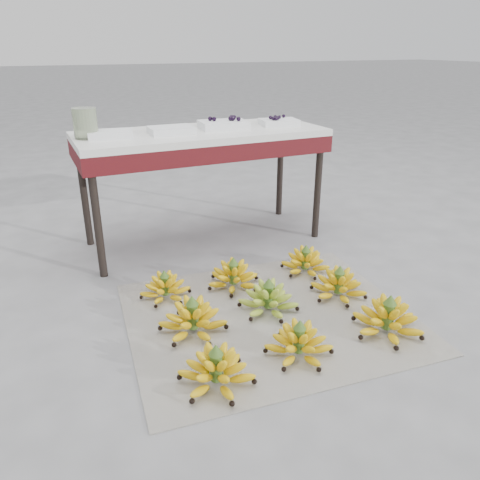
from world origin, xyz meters
name	(u,v)px	position (x,y,z in m)	size (l,w,h in m)	color
ground	(288,318)	(0.00, 0.00, 0.00)	(60.00, 60.00, 0.00)	slate
newspaper_mat	(269,317)	(-0.07, 0.05, 0.00)	(1.25, 1.05, 0.01)	silver
bunch_front_left	(216,371)	(-0.46, -0.28, 0.06)	(0.37, 0.37, 0.17)	yellow
bunch_front_center	(299,343)	(-0.10, -0.26, 0.06)	(0.32, 0.32, 0.16)	yellow
bunch_front_right	(388,320)	(0.33, -0.28, 0.07)	(0.30, 0.30, 0.18)	yellow
bunch_mid_left	(193,320)	(-0.43, 0.07, 0.07)	(0.37, 0.37, 0.18)	yellow
bunch_mid_center	(268,299)	(-0.05, 0.09, 0.06)	(0.35, 0.35, 0.17)	#83A72B
bunch_mid_right	(339,285)	(0.32, 0.07, 0.06)	(0.28, 0.28, 0.16)	yellow
bunch_back_left	(165,288)	(-0.45, 0.41, 0.06)	(0.30, 0.30, 0.15)	yellow
bunch_back_center	(234,277)	(-0.10, 0.37, 0.06)	(0.27, 0.27, 0.16)	yellow
bunch_back_right	(305,262)	(0.32, 0.37, 0.06)	(0.27, 0.27, 0.16)	yellow
vendor_table	(202,144)	(-0.01, 1.02, 0.61)	(1.43, 0.57, 0.69)	black
tray_far_left	(110,134)	(-0.53, 1.01, 0.71)	(0.25, 0.20, 0.04)	silver
tray_left	(171,130)	(-0.20, 0.99, 0.71)	(0.25, 0.18, 0.04)	silver
tray_right	(224,124)	(0.13, 1.03, 0.71)	(0.29, 0.23, 0.07)	silver
tray_far_right	(279,122)	(0.49, 1.00, 0.71)	(0.25, 0.20, 0.06)	silver
glass_jar	(85,123)	(-0.65, 1.04, 0.77)	(0.13, 0.13, 0.16)	#B8CAA0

